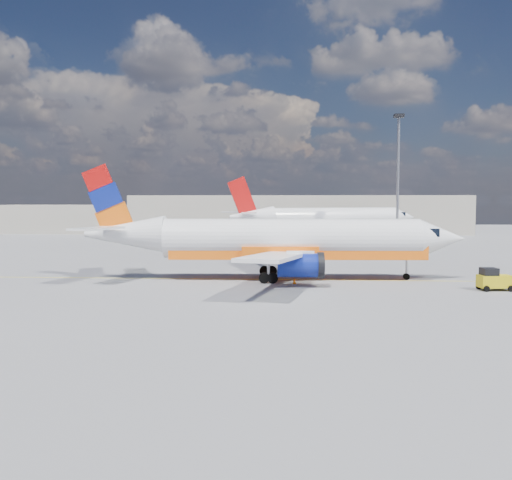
# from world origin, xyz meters

# --- Properties ---
(ground) EXTENTS (240.00, 240.00, 0.00)m
(ground) POSITION_xyz_m (0.00, 0.00, 0.00)
(ground) COLOR slate
(ground) RESTS_ON ground
(taxi_line) EXTENTS (70.00, 0.15, 0.01)m
(taxi_line) POSITION_xyz_m (0.00, 3.00, 0.01)
(taxi_line) COLOR yellow
(taxi_line) RESTS_ON ground
(terminal_main) EXTENTS (70.00, 14.00, 8.00)m
(terminal_main) POSITION_xyz_m (5.00, 75.00, 4.00)
(terminal_main) COLOR #B1A999
(terminal_main) RESTS_ON ground
(terminal_annex) EXTENTS (26.00, 10.00, 6.00)m
(terminal_annex) POSITION_xyz_m (-45.00, 72.00, 3.00)
(terminal_annex) COLOR #B1A999
(terminal_annex) RESTS_ON ground
(main_jet) EXTENTS (33.95, 26.82, 10.29)m
(main_jet) POSITION_xyz_m (2.76, 3.13, 3.43)
(main_jet) COLOR white
(main_jet) RESTS_ON ground
(second_jet) EXTENTS (35.53, 26.76, 10.94)m
(second_jet) POSITION_xyz_m (10.44, 52.90, 3.65)
(second_jet) COLOR white
(second_jet) RESTS_ON ground
(gse_tug) EXTENTS (2.61, 1.77, 1.76)m
(gse_tug) POSITION_xyz_m (19.57, -1.96, 0.83)
(gse_tug) COLOR black
(gse_tug) RESTS_ON ground
(traffic_cone) EXTENTS (0.39, 0.39, 0.55)m
(traffic_cone) POSITION_xyz_m (4.10, 0.09, 0.27)
(traffic_cone) COLOR white
(traffic_cone) RESTS_ON ground
(floodlight_mast) EXTENTS (1.47, 1.47, 20.16)m
(floodlight_mast) POSITION_xyz_m (20.10, 42.43, 12.08)
(floodlight_mast) COLOR #9998A0
(floodlight_mast) RESTS_ON ground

